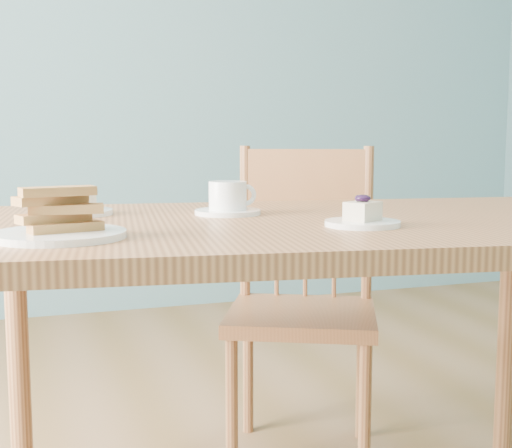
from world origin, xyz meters
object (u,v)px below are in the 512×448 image
at_px(cheesecake_plate_near, 363,218).
at_px(coffee_cup, 228,200).
at_px(biscotti_plate, 59,222).
at_px(dining_table, 317,255).
at_px(cheesecake_plate_far, 77,207).
at_px(dining_chair, 303,300).

bearing_deg(cheesecake_plate_near, coffee_cup, 123.38).
bearing_deg(cheesecake_plate_near, biscotti_plate, 178.05).
distance_m(dining_table, cheesecake_plate_far, 0.56).
xyz_separation_m(coffee_cup, biscotti_plate, (-0.39, -0.27, -0.00)).
distance_m(dining_chair, biscotti_plate, 1.08).
bearing_deg(dining_table, coffee_cup, 145.03).
distance_m(dining_table, coffee_cup, 0.25).
bearing_deg(dining_chair, cheesecake_plate_near, -77.47).
height_order(dining_table, cheesecake_plate_near, cheesecake_plate_near).
xyz_separation_m(dining_table, cheesecake_plate_far, (-0.49, 0.25, 0.10)).
relative_size(dining_table, coffee_cup, 10.52).
distance_m(dining_table, cheesecake_plate_near, 0.18).
distance_m(cheesecake_plate_near, coffee_cup, 0.35).
height_order(dining_table, coffee_cup, coffee_cup).
bearing_deg(cheesecake_plate_near, dining_chair, 76.86).
xyz_separation_m(dining_chair, coffee_cup, (-0.36, -0.41, 0.35)).
relative_size(dining_chair, biscotti_plate, 4.08).
height_order(dining_table, biscotti_plate, biscotti_plate).
height_order(dining_chair, biscotti_plate, dining_chair).
height_order(cheesecake_plate_near, cheesecake_plate_far, cheesecake_plate_far).
bearing_deg(dining_table, biscotti_plate, -159.52).
relative_size(cheesecake_plate_far, biscotti_plate, 0.70).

